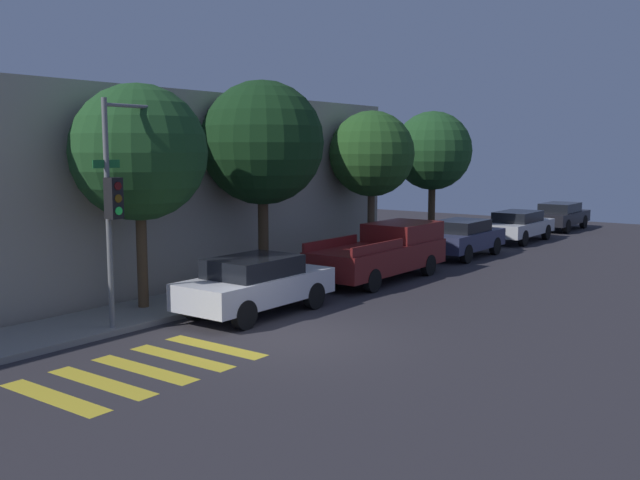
{
  "coord_description": "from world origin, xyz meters",
  "views": [
    {
      "loc": [
        -11.78,
        -9.57,
        4.11
      ],
      "look_at": [
        4.02,
        2.1,
        1.6
      ],
      "focal_mm": 40.0,
      "sensor_mm": 36.0,
      "label": 1
    }
  ],
  "objects_px": {
    "sedan_tail_of_row": "(560,215)",
    "tree_near_corner": "(139,153)",
    "sedan_far_end": "(518,225)",
    "tree_behind_truck": "(433,151)",
    "pickup_truck": "(384,251)",
    "tree_midblock": "(262,143)",
    "tree_far_end": "(372,154)",
    "sedan_near_corner": "(256,284)",
    "traffic_light_pole": "(127,179)",
    "sedan_middle": "(462,237)"
  },
  "relations": [
    {
      "from": "sedan_tail_of_row",
      "to": "tree_near_corner",
      "type": "bearing_deg",
      "value": 174.37
    },
    {
      "from": "sedan_near_corner",
      "to": "tree_far_end",
      "type": "xyz_separation_m",
      "value": [
        9.22,
        2.46,
        3.15
      ]
    },
    {
      "from": "sedan_tail_of_row",
      "to": "tree_midblock",
      "type": "relative_size",
      "value": 0.73
    },
    {
      "from": "sedan_middle",
      "to": "tree_near_corner",
      "type": "height_order",
      "value": "tree_near_corner"
    },
    {
      "from": "sedan_near_corner",
      "to": "tree_midblock",
      "type": "bearing_deg",
      "value": 38.12
    },
    {
      "from": "tree_far_end",
      "to": "tree_behind_truck",
      "type": "distance_m",
      "value": 4.8
    },
    {
      "from": "sedan_near_corner",
      "to": "sedan_far_end",
      "type": "height_order",
      "value": "sedan_near_corner"
    },
    {
      "from": "sedan_far_end",
      "to": "tree_behind_truck",
      "type": "height_order",
      "value": "tree_behind_truck"
    },
    {
      "from": "pickup_truck",
      "to": "tree_near_corner",
      "type": "bearing_deg",
      "value": 162.15
    },
    {
      "from": "sedan_middle",
      "to": "tree_near_corner",
      "type": "bearing_deg",
      "value": 169.59
    },
    {
      "from": "sedan_far_end",
      "to": "sedan_tail_of_row",
      "type": "height_order",
      "value": "sedan_tail_of_row"
    },
    {
      "from": "tree_near_corner",
      "to": "tree_far_end",
      "type": "height_order",
      "value": "tree_near_corner"
    },
    {
      "from": "sedan_tail_of_row",
      "to": "tree_near_corner",
      "type": "relative_size",
      "value": 0.79
    },
    {
      "from": "sedan_near_corner",
      "to": "sedan_far_end",
      "type": "distance_m",
      "value": 17.62
    },
    {
      "from": "tree_midblock",
      "to": "sedan_far_end",
      "type": "bearing_deg",
      "value": -9.61
    },
    {
      "from": "pickup_truck",
      "to": "tree_near_corner",
      "type": "xyz_separation_m",
      "value": [
        -7.63,
        2.46,
        3.14
      ]
    },
    {
      "from": "tree_behind_truck",
      "to": "tree_near_corner",
      "type": "bearing_deg",
      "value": 180.0
    },
    {
      "from": "sedan_near_corner",
      "to": "sedan_middle",
      "type": "xyz_separation_m",
      "value": [
        11.85,
        -0.0,
        -0.01
      ]
    },
    {
      "from": "pickup_truck",
      "to": "tree_behind_truck",
      "type": "distance_m",
      "value": 8.85
    },
    {
      "from": "tree_near_corner",
      "to": "sedan_far_end",
      "type": "bearing_deg",
      "value": -7.31
    },
    {
      "from": "tree_near_corner",
      "to": "tree_behind_truck",
      "type": "xyz_separation_m",
      "value": [
        15.53,
        -0.0,
        0.01
      ]
    },
    {
      "from": "traffic_light_pole",
      "to": "tree_far_end",
      "type": "relative_size",
      "value": 0.95
    },
    {
      "from": "tree_far_end",
      "to": "traffic_light_pole",
      "type": "bearing_deg",
      "value": -174.39
    },
    {
      "from": "traffic_light_pole",
      "to": "tree_behind_truck",
      "type": "bearing_deg",
      "value": 4.02
    },
    {
      "from": "sedan_near_corner",
      "to": "tree_near_corner",
      "type": "bearing_deg",
      "value": 121.67
    },
    {
      "from": "tree_behind_truck",
      "to": "sedan_tail_of_row",
      "type": "bearing_deg",
      "value": -14.66
    },
    {
      "from": "sedan_tail_of_row",
      "to": "pickup_truck",
      "type": "bearing_deg",
      "value": 180.0
    },
    {
      "from": "tree_far_end",
      "to": "tree_behind_truck",
      "type": "relative_size",
      "value": 0.97
    },
    {
      "from": "sedan_near_corner",
      "to": "sedan_middle",
      "type": "bearing_deg",
      "value": -0.0
    },
    {
      "from": "sedan_middle",
      "to": "tree_far_end",
      "type": "distance_m",
      "value": 4.79
    },
    {
      "from": "pickup_truck",
      "to": "tree_behind_truck",
      "type": "bearing_deg",
      "value": 17.26
    },
    {
      "from": "sedan_middle",
      "to": "sedan_far_end",
      "type": "relative_size",
      "value": 0.92
    },
    {
      "from": "sedan_tail_of_row",
      "to": "tree_near_corner",
      "type": "height_order",
      "value": "tree_near_corner"
    },
    {
      "from": "pickup_truck",
      "to": "sedan_tail_of_row",
      "type": "distance_m",
      "value": 17.29
    },
    {
      "from": "pickup_truck",
      "to": "sedan_tail_of_row",
      "type": "height_order",
      "value": "pickup_truck"
    },
    {
      "from": "sedan_near_corner",
      "to": "tree_behind_truck",
      "type": "relative_size",
      "value": 0.75
    },
    {
      "from": "traffic_light_pole",
      "to": "sedan_far_end",
      "type": "distance_m",
      "value": 20.69
    },
    {
      "from": "sedan_far_end",
      "to": "tree_near_corner",
      "type": "distance_m",
      "value": 19.57
    },
    {
      "from": "sedan_tail_of_row",
      "to": "tree_near_corner",
      "type": "xyz_separation_m",
      "value": [
        -24.92,
        2.46,
        3.27
      ]
    },
    {
      "from": "pickup_truck",
      "to": "tree_near_corner",
      "type": "distance_m",
      "value": 8.6
    },
    {
      "from": "tree_behind_truck",
      "to": "tree_far_end",
      "type": "bearing_deg",
      "value": 180.0
    },
    {
      "from": "sedan_far_end",
      "to": "tree_far_end",
      "type": "xyz_separation_m",
      "value": [
        -8.41,
        2.46,
        3.19
      ]
    },
    {
      "from": "traffic_light_pole",
      "to": "sedan_near_corner",
      "type": "height_order",
      "value": "traffic_light_pole"
    },
    {
      "from": "pickup_truck",
      "to": "sedan_tail_of_row",
      "type": "relative_size",
      "value": 1.23
    },
    {
      "from": "sedan_far_end",
      "to": "tree_midblock",
      "type": "bearing_deg",
      "value": 170.39
    },
    {
      "from": "sedan_tail_of_row",
      "to": "tree_far_end",
      "type": "bearing_deg",
      "value": 170.18
    },
    {
      "from": "tree_midblock",
      "to": "tree_far_end",
      "type": "distance_m",
      "value": 6.1
    },
    {
      "from": "traffic_light_pole",
      "to": "sedan_middle",
      "type": "distance_m",
      "value": 14.99
    },
    {
      "from": "sedan_near_corner",
      "to": "pickup_truck",
      "type": "bearing_deg",
      "value": 0.0
    },
    {
      "from": "traffic_light_pole",
      "to": "tree_behind_truck",
      "type": "relative_size",
      "value": 0.92
    }
  ]
}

